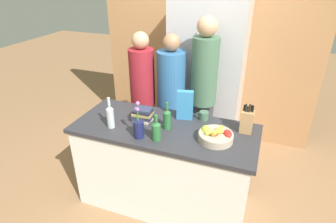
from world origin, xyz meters
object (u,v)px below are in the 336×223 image
(knife_block, at_px, (247,121))
(person_in_blue, at_px, (171,96))
(bottle_vinegar, at_px, (167,118))
(bottle_wine, at_px, (156,130))
(person_in_red_tee, at_px, (203,88))
(fruit_bowl, at_px, (216,136))
(bottle_oil, at_px, (110,116))
(coffee_mug, at_px, (204,116))
(book_stack, at_px, (143,115))
(refrigerator, at_px, (207,78))
(flower_vase, at_px, (139,127))
(cereal_box, at_px, (185,105))
(person_at_sink, at_px, (143,92))

(knife_block, height_order, person_in_blue, person_in_blue)
(bottle_vinegar, distance_m, bottle_wine, 0.21)
(person_in_blue, distance_m, person_in_red_tee, 0.38)
(fruit_bowl, relative_size, person_in_blue, 0.19)
(person_in_blue, bearing_deg, bottle_oil, -99.53)
(coffee_mug, xyz_separation_m, person_in_blue, (-0.47, 0.39, -0.03))
(book_stack, distance_m, bottle_wine, 0.37)
(refrigerator, height_order, book_stack, refrigerator)
(flower_vase, height_order, bottle_wine, flower_vase)
(cereal_box, distance_m, person_in_blue, 0.54)
(refrigerator, xyz_separation_m, flower_vase, (-0.25, -1.46, 0.03))
(person_in_blue, bearing_deg, bottle_vinegar, -63.49)
(bottle_vinegar, bearing_deg, cereal_box, 67.41)
(refrigerator, height_order, fruit_bowl, refrigerator)
(knife_block, bearing_deg, bottle_oil, -163.60)
(person_at_sink, bearing_deg, fruit_bowl, -16.66)
(refrigerator, height_order, knife_block, refrigerator)
(knife_block, distance_m, cereal_box, 0.59)
(bottle_oil, bearing_deg, bottle_vinegar, 18.06)
(bottle_wine, bearing_deg, bottle_vinegar, 85.43)
(flower_vase, height_order, person_in_red_tee, person_in_red_tee)
(coffee_mug, relative_size, person_in_red_tee, 0.07)
(book_stack, bearing_deg, bottle_vinegar, -11.67)
(knife_block, relative_size, cereal_box, 0.97)
(fruit_bowl, relative_size, person_at_sink, 0.19)
(fruit_bowl, xyz_separation_m, cereal_box, (-0.37, 0.28, 0.10))
(refrigerator, bearing_deg, person_at_sink, -135.16)
(coffee_mug, bearing_deg, person_at_sink, 156.84)
(knife_block, distance_m, coffee_mug, 0.43)
(knife_block, relative_size, flower_vase, 0.83)
(cereal_box, height_order, bottle_vinegar, cereal_box)
(bottle_vinegar, xyz_separation_m, person_in_red_tee, (0.16, 0.70, 0.04))
(bottle_wine, bearing_deg, coffee_mug, 59.38)
(bottle_wine, bearing_deg, flower_vase, -175.38)
(fruit_bowl, relative_size, coffee_mug, 2.42)
(flower_vase, height_order, coffee_mug, flower_vase)
(cereal_box, bearing_deg, refrigerator, 91.21)
(cereal_box, relative_size, person_in_red_tee, 0.16)
(person_at_sink, height_order, person_in_red_tee, person_in_red_tee)
(book_stack, xyz_separation_m, bottle_vinegar, (0.27, -0.06, 0.04))
(person_in_blue, bearing_deg, fruit_bowl, -37.09)
(book_stack, height_order, person_in_red_tee, person_in_red_tee)
(bottle_oil, bearing_deg, cereal_box, 33.76)
(book_stack, height_order, bottle_oil, bottle_oil)
(cereal_box, height_order, book_stack, cereal_box)
(refrigerator, distance_m, fruit_bowl, 1.34)
(refrigerator, distance_m, bottle_oil, 1.51)
(bottle_vinegar, height_order, person_in_blue, person_in_blue)
(bottle_oil, relative_size, person_at_sink, 0.18)
(fruit_bowl, distance_m, person_at_sink, 1.21)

